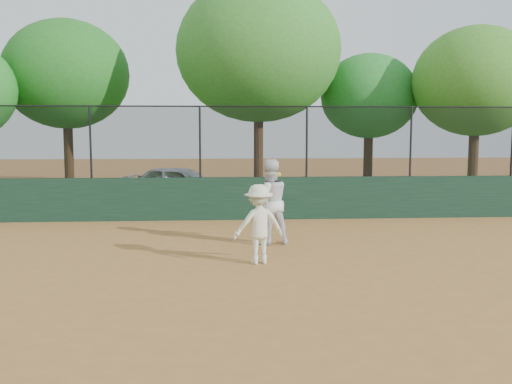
{
  "coord_description": "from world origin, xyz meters",
  "views": [
    {
      "loc": [
        -0.04,
        -9.98,
        2.55
      ],
      "look_at": [
        0.8,
        2.2,
        1.2
      ],
      "focal_mm": 40.0,
      "sensor_mm": 36.0,
      "label": 1
    }
  ],
  "objects": [
    {
      "name": "fence_assembly",
      "position": [
        -0.03,
        6.0,
        2.24
      ],
      "size": [
        26.0,
        0.06,
        2.0
      ],
      "color": "black",
      "rests_on": "back_wall"
    },
    {
      "name": "player_main",
      "position": [
        0.74,
        0.66,
        0.76
      ],
      "size": [
        1.09,
        0.79,
        1.75
      ],
      "color": "beige",
      "rests_on": "ground"
    },
    {
      "name": "ground",
      "position": [
        0.0,
        0.0,
        0.0
      ],
      "size": [
        80.0,
        80.0,
        0.0
      ],
      "primitive_type": "plane",
      "color": "#AD7137",
      "rests_on": "ground"
    },
    {
      "name": "player_second",
      "position": [
        1.11,
        2.48,
        0.95
      ],
      "size": [
        1.06,
        0.92,
        1.89
      ],
      "primitive_type": "imported",
      "rotation": [
        0.0,
        0.0,
        3.38
      ],
      "color": "white",
      "rests_on": "ground"
    },
    {
      "name": "tree_4",
      "position": [
        9.34,
        10.28,
        4.26
      ],
      "size": [
        4.58,
        4.16,
        6.25
      ],
      "color": "#473019",
      "rests_on": "ground"
    },
    {
      "name": "tree_2",
      "position": [
        1.5,
        11.01,
        5.37
      ],
      "size": [
        5.99,
        5.44,
        7.97
      ],
      "color": "#4A2E1A",
      "rests_on": "ground"
    },
    {
      "name": "grass_strip",
      "position": [
        0.0,
        12.0,
        0.0
      ],
      "size": [
        36.0,
        12.0,
        0.01
      ],
      "primitive_type": "cube",
      "color": "#36551A",
      "rests_on": "ground"
    },
    {
      "name": "back_wall",
      "position": [
        0.0,
        6.0,
        0.6
      ],
      "size": [
        26.0,
        0.2,
        1.2
      ],
      "primitive_type": "cube",
      "color": "#193724",
      "rests_on": "ground"
    },
    {
      "name": "tree_3",
      "position": [
        5.91,
        12.1,
        3.81
      ],
      "size": [
        3.8,
        3.45,
        5.47
      ],
      "color": "#3E2714",
      "rests_on": "ground"
    },
    {
      "name": "tree_1",
      "position": [
        -5.77,
        12.6,
        4.62
      ],
      "size": [
        4.81,
        4.37,
        6.71
      ],
      "color": "#402916",
      "rests_on": "ground"
    },
    {
      "name": "parked_car",
      "position": [
        -1.28,
        9.48,
        0.66
      ],
      "size": [
        4.19,
        2.71,
        1.33
      ],
      "primitive_type": "imported",
      "rotation": [
        0.0,
        0.0,
        1.25
      ],
      "color": "#B5B9BF",
      "rests_on": "ground"
    }
  ]
}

